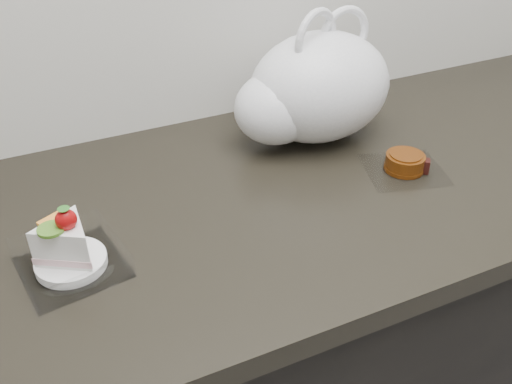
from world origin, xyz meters
The scene contains 4 objects.
counter centered at (0.00, 1.69, 0.45)m, with size 2.04×0.64×0.90m.
cake_tray centered at (-0.40, 1.63, 0.93)m, with size 0.16×0.16×0.11m.
mooncake_wrap centered at (0.20, 1.64, 0.91)m, with size 0.17×0.17×0.03m.
plastic_bag centered at (0.10, 1.83, 1.00)m, with size 0.36×0.28×0.26m.
Camera 1 is at (-0.42, 0.95, 1.46)m, focal length 40.00 mm.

